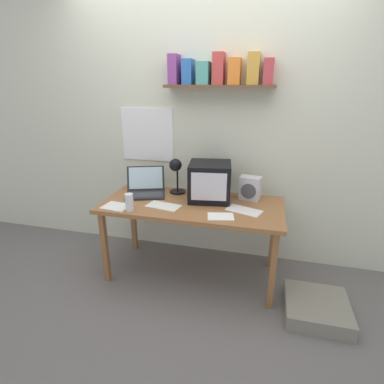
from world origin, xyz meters
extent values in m
plane|color=#68625F|center=(0.00, 0.00, 0.00)|extent=(12.00, 12.00, 0.00)
cube|color=beige|center=(0.00, 0.49, 1.30)|extent=(5.60, 0.06, 2.60)
cube|color=white|center=(-0.56, 0.45, 1.19)|extent=(0.53, 0.01, 0.50)
cube|color=brown|center=(0.14, 0.37, 1.64)|extent=(0.94, 0.18, 0.02)
cube|color=#883F8D|center=(-0.26, 0.38, 1.77)|extent=(0.08, 0.15, 0.25)
cube|color=#2E65B6|center=(-0.13, 0.39, 1.75)|extent=(0.09, 0.14, 0.21)
cube|color=teal|center=(0.01, 0.38, 1.74)|extent=(0.10, 0.16, 0.18)
cube|color=#C6413D|center=(0.13, 0.39, 1.78)|extent=(0.09, 0.14, 0.25)
cube|color=orange|center=(0.27, 0.39, 1.75)|extent=(0.10, 0.14, 0.21)
cube|color=gold|center=(0.42, 0.39, 1.77)|extent=(0.10, 0.13, 0.25)
cube|color=#BD3D43|center=(0.54, 0.38, 1.75)|extent=(0.08, 0.15, 0.20)
cube|color=#986237|center=(0.00, 0.00, 0.68)|extent=(1.53, 0.70, 0.03)
cube|color=#986237|center=(-0.70, -0.29, 0.33)|extent=(0.04, 0.05, 0.67)
cube|color=#986237|center=(0.70, -0.29, 0.33)|extent=(0.04, 0.05, 0.67)
cube|color=#986237|center=(-0.70, 0.29, 0.33)|extent=(0.04, 0.05, 0.67)
cube|color=#986237|center=(0.70, 0.29, 0.33)|extent=(0.04, 0.05, 0.67)
cube|color=black|center=(0.13, 0.13, 0.86)|extent=(0.40, 0.38, 0.33)
cube|color=silver|center=(0.15, -0.04, 0.87)|extent=(0.29, 0.05, 0.23)
cube|color=#232326|center=(-0.45, 0.06, 0.71)|extent=(0.40, 0.33, 0.02)
cube|color=#38383A|center=(-0.45, 0.05, 0.72)|extent=(0.32, 0.21, 0.00)
cube|color=#232326|center=(-0.50, 0.21, 0.82)|extent=(0.36, 0.20, 0.21)
cube|color=silver|center=(-0.50, 0.21, 0.82)|extent=(0.32, 0.18, 0.19)
cylinder|color=black|center=(-0.20, 0.22, 0.71)|extent=(0.15, 0.15, 0.01)
cylinder|color=black|center=(-0.20, 0.22, 0.85)|extent=(0.02, 0.02, 0.27)
sphere|color=black|center=(-0.19, 0.16, 0.98)|extent=(0.11, 0.11, 0.11)
cylinder|color=white|center=(-0.45, -0.27, 0.77)|extent=(0.07, 0.07, 0.14)
cylinder|color=#4CC656|center=(-0.45, -0.27, 0.75)|extent=(0.06, 0.06, 0.10)
cube|color=silver|center=(0.47, 0.21, 0.80)|extent=(0.19, 0.14, 0.21)
cylinder|color=#4C4C51|center=(0.46, 0.16, 0.79)|extent=(0.13, 0.03, 0.13)
cube|color=silver|center=(0.44, -0.05, 0.70)|extent=(0.31, 0.23, 0.00)
cube|color=white|center=(-0.21, -0.12, 0.70)|extent=(0.30, 0.19, 0.00)
cube|color=white|center=(-0.59, -0.23, 0.70)|extent=(0.23, 0.19, 0.00)
cube|color=white|center=(0.28, -0.22, 0.70)|extent=(0.22, 0.18, 0.00)
cube|color=gray|center=(1.05, -0.29, 0.06)|extent=(0.46, 0.46, 0.12)
camera|label=1|loc=(0.58, -2.29, 1.66)|focal=28.00mm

